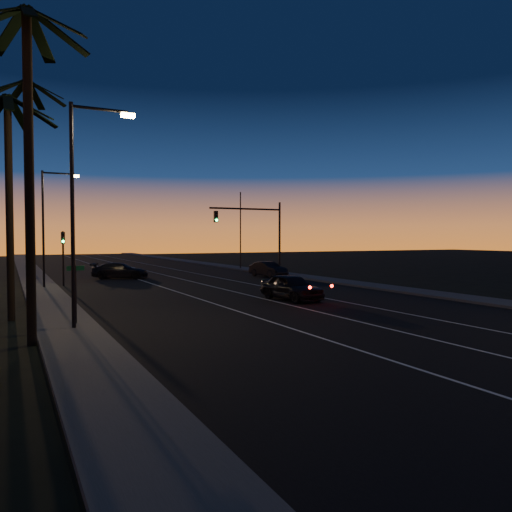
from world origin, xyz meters
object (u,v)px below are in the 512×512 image
signal_mast (257,226)px  lead_car (291,287)px  right_car (268,269)px  cross_car (120,271)px

signal_mast → lead_car: size_ratio=1.36×
signal_mast → lead_car: 16.77m
right_car → signal_mast: bearing=-155.5°
lead_car → cross_car: 20.99m
lead_car → right_car: lead_car is taller
right_car → lead_car: bearing=-113.4°
signal_mast → right_car: size_ratio=1.58×
signal_mast → right_car: bearing=24.5°
signal_mast → lead_car: signal_mast is taller
right_car → cross_car: cross_car is taller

